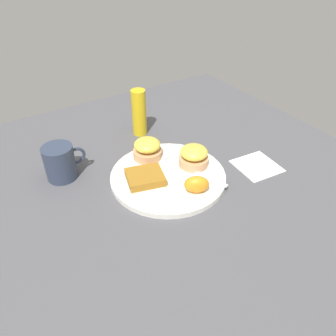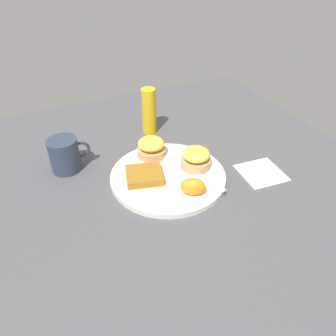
# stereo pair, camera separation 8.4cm
# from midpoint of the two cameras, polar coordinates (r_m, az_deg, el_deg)

# --- Properties ---
(ground_plane) EXTENTS (1.10, 1.10, 0.00)m
(ground_plane) POSITION_cam_midpoint_polar(r_m,az_deg,el_deg) (0.86, -2.79, -1.93)
(ground_plane) COLOR #4C4C51
(plate) EXTENTS (0.30, 0.30, 0.01)m
(plate) POSITION_cam_midpoint_polar(r_m,az_deg,el_deg) (0.85, -2.81, -1.56)
(plate) COLOR silver
(plate) RESTS_ON ground_plane
(sandwich_benedict_left) EXTENTS (0.08, 0.08, 0.06)m
(sandwich_benedict_left) POSITION_cam_midpoint_polar(r_m,az_deg,el_deg) (0.87, 1.63, 2.11)
(sandwich_benedict_left) COLOR tan
(sandwich_benedict_left) RESTS_ON plate
(sandwich_benedict_right) EXTENTS (0.08, 0.08, 0.06)m
(sandwich_benedict_right) POSITION_cam_midpoint_polar(r_m,az_deg,el_deg) (0.90, -6.28, 3.26)
(sandwich_benedict_right) COLOR tan
(sandwich_benedict_right) RESTS_ON plate
(hashbrown_patty) EXTENTS (0.11, 0.10, 0.02)m
(hashbrown_patty) POSITION_cam_midpoint_polar(r_m,az_deg,el_deg) (0.83, -6.91, -1.69)
(hashbrown_patty) COLOR #99661E
(hashbrown_patty) RESTS_ON plate
(orange_wedge) EXTENTS (0.07, 0.06, 0.04)m
(orange_wedge) POSITION_cam_midpoint_polar(r_m,az_deg,el_deg) (0.78, 1.95, -3.00)
(orange_wedge) COLOR orange
(orange_wedge) RESTS_ON plate
(fork) EXTENTS (0.09, 0.23, 0.00)m
(fork) POSITION_cam_midpoint_polar(r_m,az_deg,el_deg) (0.87, -0.13, 0.30)
(fork) COLOR silver
(fork) RESTS_ON plate
(cup) EXTENTS (0.11, 0.08, 0.09)m
(cup) POSITION_cam_midpoint_polar(r_m,az_deg,el_deg) (0.89, -20.82, 0.84)
(cup) COLOR #2D384C
(cup) RESTS_ON ground_plane
(napkin) EXTENTS (0.12, 0.12, 0.00)m
(napkin) POSITION_cam_midpoint_polar(r_m,az_deg,el_deg) (0.92, 12.76, 0.30)
(napkin) COLOR white
(napkin) RESTS_ON ground_plane
(condiment_bottle) EXTENTS (0.04, 0.04, 0.14)m
(condiment_bottle) POSITION_cam_midpoint_polar(r_m,az_deg,el_deg) (1.02, -7.44, 9.47)
(condiment_bottle) COLOR gold
(condiment_bottle) RESTS_ON ground_plane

